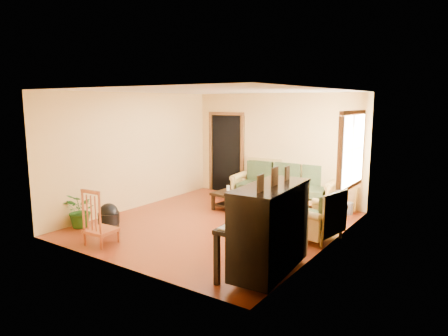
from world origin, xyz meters
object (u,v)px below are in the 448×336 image
Objects in this scene: armchair at (316,214)px; ceramic_crock at (348,208)px; footstool at (109,220)px; red_chair at (101,216)px; sofa at (283,183)px; piano at (270,231)px; coffee_table at (237,203)px; potted_plant at (81,210)px.

ceramic_crock is at bearing 100.60° from armchair.
red_chair is (0.50, -0.57, 0.29)m from footstool.
piano is at bearing -73.67° from sofa.
coffee_table is at bearing -151.02° from ceramic_crock.
footstool is at bearing -133.25° from ceramic_crock.
ceramic_crock is (-0.04, 3.68, -0.52)m from piano.
sofa is at bearing 57.75° from potted_plant.
sofa is 2.15× the size of coffee_table.
sofa is at bearing 62.88° from footstool.
armchair is (2.10, -0.71, 0.25)m from coffee_table.
footstool is at bearing -117.97° from coffee_table.
ceramic_crock is at bearing -6.65° from sofa.
armchair is 1.34× the size of potted_plant.
armchair is at bearing 34.05° from red_chair.
ceramic_crock is (1.56, 0.02, -0.38)m from sofa.
ceramic_crock is at bearing 86.61° from piano.
piano is (1.60, -3.67, 0.14)m from sofa.
armchair is at bearing -57.24° from sofa.
red_chair reaches higher than ceramic_crock.
piano is at bearing -89.34° from ceramic_crock.
piano is at bearing 1.96° from potted_plant.
sofa is 1.61m from ceramic_crock.
sofa is 5.88× the size of footstool.
armchair is 1.90m from ceramic_crock.
coffee_table reaches higher than footstool.
footstool is 0.81m from red_chair.
coffee_table is 2.40m from ceramic_crock.
coffee_table is 4.31× the size of ceramic_crock.
ceramic_crock is 5.51m from potted_plant.
sofa is 4.00m from piano.
sofa is 4.06m from footstool.
coffee_table is at bearing 126.37° from piano.
potted_plant is (-1.05, 0.37, -0.15)m from red_chair.
sofa is at bearing 64.75° from coffee_table.
coffee_table is at bearing 62.03° from footstool.
piano is at bearing 5.22° from red_chair.
sofa reaches higher than footstool.
footstool is 0.59× the size of potted_plant.
footstool is 0.41× the size of red_chair.
potted_plant is at bearing -136.03° from ceramic_crock.
sofa is 3.48× the size of potted_plant.
ceramic_crock is at bearing 46.75° from footstool.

